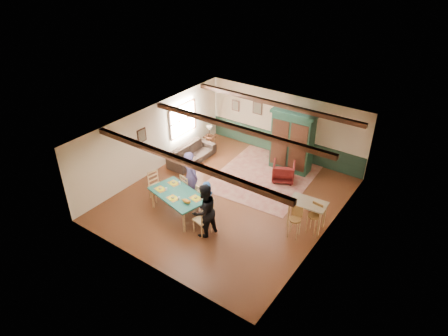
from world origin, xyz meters
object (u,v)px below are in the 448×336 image
Objects in this scene: table_lamp at (209,131)px; dining_table at (178,204)px; dining_chair_end_right at (202,219)px; cat at (186,201)px; person_man at (190,176)px; counter_table at (307,215)px; end_table at (210,142)px; bar_stool_left at (295,223)px; dining_chair_end_left at (157,186)px; armoire at (292,141)px; person_woman at (204,211)px; armchair at (284,172)px; bar_stool_right at (313,219)px; sofa at (192,154)px; dining_chair_far_left at (189,187)px; dining_chair_far_right at (205,198)px; person_child at (207,196)px.

dining_table is at bearing -65.31° from table_lamp.
dining_chair_end_right is 2.64× the size of cat.
counter_table is at bearing -154.64° from person_man.
bar_stool_left is (5.69, -3.25, 0.26)m from end_table.
dining_chair_end_left is 0.42× the size of armoire.
cat is 0.34× the size of counter_table.
armoire is at bearing -19.80° from dining_chair_end_left.
armchair is (0.54, 4.18, -0.52)m from person_woman.
armoire is at bearing 132.65° from bar_stool_right.
dining_chair_end_left is 1.26× the size of armchair.
table_lamp is at bearing 0.00° from end_table.
sofa is at bearing -155.88° from armoire.
counter_table is (4.00, 0.97, -0.04)m from dining_chair_far_left.
armchair reaches higher than sofa.
counter_table is at bearing -146.93° from dining_chair_far_right.
cat reaches higher than sofa.
dining_chair_far_right is 1.00× the size of dining_chair_end_right.
table_lamp is 0.46× the size of bar_stool_left.
dining_chair_end_left is at bearing -159.65° from bar_stool_right.
dining_chair_end_left is (-0.97, -0.58, 0.00)m from dining_chair_far_left.
end_table is at bearing 0.00° from table_lamp.
person_man is at bearing -141.73° from sofa.
cat is at bearing -81.87° from person_woman.
person_man is at bearing -115.87° from person_woman.
dining_table is 5.15m from armoire.
person_man reaches higher than bar_stool_left.
dining_chair_end_right reaches higher than armchair.
dining_chair_far_left is 0.99× the size of bar_stool_right.
person_woman is at bearing -138.50° from bar_stool_right.
cat is at bearing 136.55° from person_man.
dining_chair_end_left reaches higher than counter_table.
counter_table is at bearing 108.90° from armchair.
dining_chair_end_right is at bearing -12.83° from dining_table.
cat is (1.78, -0.52, 0.40)m from dining_chair_end_left.
counter_table is 1.10× the size of bar_stool_right.
dining_chair_far_right is at bearing -65.08° from dining_chair_end_left.
dining_chair_far_right is 4.33m from armoire.
end_table is at bearing -31.92° from armchair.
dining_chair_far_left is 0.43m from person_man.
cat is at bearing -162.71° from bar_stool_left.
armoire is at bearing 111.15° from bar_stool_left.
person_woman is at bearing -54.64° from end_table.
bar_stool_left is (3.90, 0.33, 0.00)m from dining_chair_far_left.
dining_table is 4.09× the size of table_lamp.
person_man is 4.79× the size of cat.
end_table is at bearing 5.25° from sofa.
person_woman reaches higher than dining_chair_end_right.
person_man is 0.95m from person_child.
dining_chair_far_right is 0.55× the size of person_man.
dining_chair_far_right reaches higher than counter_table.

